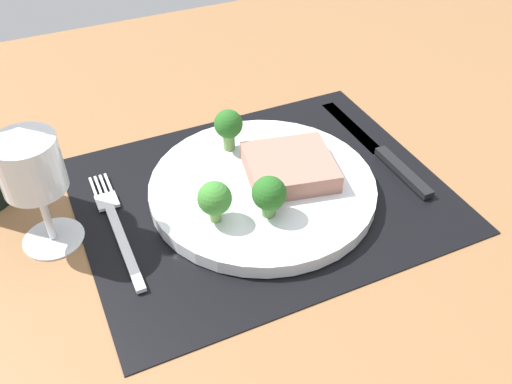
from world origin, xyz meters
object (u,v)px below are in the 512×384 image
(plate, at_px, (262,188))
(wine_glass, at_px, (32,173))
(steak, at_px, (290,167))
(fork, at_px, (116,226))
(knife, at_px, (382,152))

(plate, height_order, wine_glass, wine_glass)
(steak, height_order, wine_glass, wine_glass)
(fork, xyz_separation_m, knife, (0.34, -0.01, 0.00))
(knife, bearing_deg, steak, -178.55)
(knife, relative_size, wine_glass, 1.79)
(steak, height_order, fork, steak)
(plate, xyz_separation_m, wine_glass, (-0.23, 0.03, 0.08))
(steak, height_order, knife, steak)
(plate, distance_m, wine_glass, 0.25)
(plate, distance_m, steak, 0.04)
(steak, xyz_separation_m, wine_glass, (-0.27, 0.03, 0.06))
(steak, distance_m, knife, 0.14)
(steak, relative_size, knife, 0.42)
(steak, distance_m, wine_glass, 0.27)
(fork, bearing_deg, plate, -8.11)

